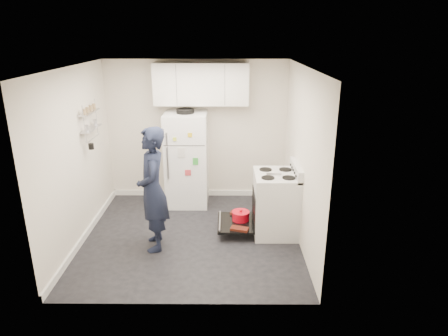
{
  "coord_description": "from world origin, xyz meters",
  "views": [
    {
      "loc": [
        0.53,
        -5.39,
        2.95
      ],
      "look_at": [
        0.49,
        0.12,
        1.05
      ],
      "focal_mm": 32.0,
      "sensor_mm": 36.0,
      "label": 1
    }
  ],
  "objects_px": {
    "electric_range": "(275,204)",
    "person": "(153,190)",
    "open_oven_door": "(238,220)",
    "refrigerator": "(187,159)"
  },
  "relations": [
    {
      "from": "open_oven_door",
      "to": "refrigerator",
      "type": "xyz_separation_m",
      "value": [
        -0.87,
        1.07,
        0.64
      ]
    },
    {
      "from": "electric_range",
      "to": "open_oven_door",
      "type": "bearing_deg",
      "value": 177.34
    },
    {
      "from": "open_oven_door",
      "to": "person",
      "type": "distance_m",
      "value": 1.46
    },
    {
      "from": "electric_range",
      "to": "open_oven_door",
      "type": "distance_m",
      "value": 0.63
    },
    {
      "from": "electric_range",
      "to": "person",
      "type": "distance_m",
      "value": 1.86
    },
    {
      "from": "person",
      "to": "electric_range",
      "type": "bearing_deg",
      "value": 93.22
    },
    {
      "from": "refrigerator",
      "to": "person",
      "type": "distance_m",
      "value": 1.59
    },
    {
      "from": "electric_range",
      "to": "person",
      "type": "relative_size",
      "value": 0.63
    },
    {
      "from": "refrigerator",
      "to": "electric_range",
      "type": "bearing_deg",
      "value": -37.59
    },
    {
      "from": "open_oven_door",
      "to": "refrigerator",
      "type": "relative_size",
      "value": 0.43
    }
  ]
}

